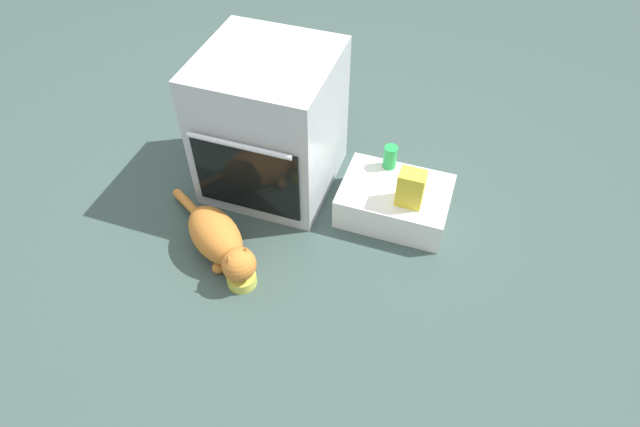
{
  "coord_description": "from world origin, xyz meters",
  "views": [
    {
      "loc": [
        0.88,
        -1.51,
        1.96
      ],
      "look_at": [
        0.37,
        -0.02,
        0.25
      ],
      "focal_mm": 30.1,
      "sensor_mm": 36.0,
      "label": 1
    }
  ],
  "objects_px": {
    "oven": "(270,124)",
    "cat": "(219,240)",
    "soda_can": "(390,157)",
    "pantry_cabinet": "(394,201)",
    "snack_bag": "(411,188)",
    "food_bowl": "(242,278)"
  },
  "relations": [
    {
      "from": "snack_bag",
      "to": "food_bowl",
      "type": "bearing_deg",
      "value": -137.36
    },
    {
      "from": "snack_bag",
      "to": "soda_can",
      "type": "xyz_separation_m",
      "value": [
        -0.14,
        0.21,
        -0.03
      ]
    },
    {
      "from": "cat",
      "to": "soda_can",
      "type": "relative_size",
      "value": 5.24
    },
    {
      "from": "pantry_cabinet",
      "to": "soda_can",
      "type": "distance_m",
      "value": 0.21
    },
    {
      "from": "snack_bag",
      "to": "soda_can",
      "type": "distance_m",
      "value": 0.26
    },
    {
      "from": "snack_bag",
      "to": "cat",
      "type": "bearing_deg",
      "value": -149.16
    },
    {
      "from": "oven",
      "to": "cat",
      "type": "distance_m",
      "value": 0.62
    },
    {
      "from": "food_bowl",
      "to": "cat",
      "type": "bearing_deg",
      "value": 144.41
    },
    {
      "from": "pantry_cabinet",
      "to": "snack_bag",
      "type": "bearing_deg",
      "value": -43.07
    },
    {
      "from": "pantry_cabinet",
      "to": "soda_can",
      "type": "bearing_deg",
      "value": 116.42
    },
    {
      "from": "oven",
      "to": "pantry_cabinet",
      "type": "bearing_deg",
      "value": -4.02
    },
    {
      "from": "pantry_cabinet",
      "to": "oven",
      "type": "bearing_deg",
      "value": 175.98
    },
    {
      "from": "cat",
      "to": "soda_can",
      "type": "distance_m",
      "value": 0.91
    },
    {
      "from": "food_bowl",
      "to": "soda_can",
      "type": "xyz_separation_m",
      "value": [
        0.46,
        0.77,
        0.2
      ]
    },
    {
      "from": "oven",
      "to": "food_bowl",
      "type": "distance_m",
      "value": 0.76
    },
    {
      "from": "oven",
      "to": "cat",
      "type": "height_order",
      "value": "oven"
    },
    {
      "from": "oven",
      "to": "pantry_cabinet",
      "type": "relative_size",
      "value": 1.38
    },
    {
      "from": "snack_bag",
      "to": "soda_can",
      "type": "height_order",
      "value": "snack_bag"
    },
    {
      "from": "oven",
      "to": "food_bowl",
      "type": "xyz_separation_m",
      "value": [
        0.12,
        -0.67,
        -0.32
      ]
    },
    {
      "from": "oven",
      "to": "soda_can",
      "type": "relative_size",
      "value": 5.94
    },
    {
      "from": "soda_can",
      "to": "snack_bag",
      "type": "bearing_deg",
      "value": -55.6
    },
    {
      "from": "pantry_cabinet",
      "to": "food_bowl",
      "type": "height_order",
      "value": "pantry_cabinet"
    }
  ]
}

